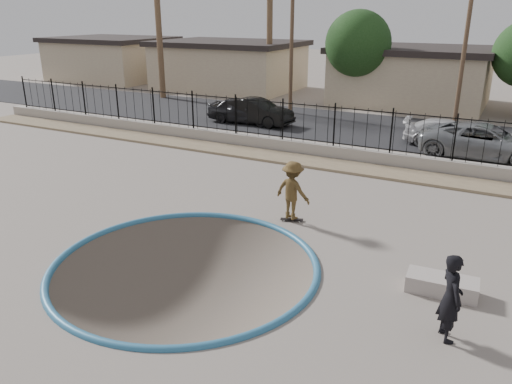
{
  "coord_description": "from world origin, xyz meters",
  "views": [
    {
      "loc": [
        7.02,
        -10.34,
        6.27
      ],
      "look_at": [
        0.5,
        2.0,
        1.17
      ],
      "focal_mm": 35.0,
      "sensor_mm": 36.0,
      "label": 1
    }
  ],
  "objects_px": {
    "skateboard": "(292,219)",
    "videographer": "(451,298)",
    "car_d": "(485,141)",
    "skater": "(292,193)",
    "car_b": "(256,111)",
    "car_c": "(448,133)",
    "concrete_ledge": "(442,285)",
    "car_a": "(244,110)"
  },
  "relations": [
    {
      "from": "skater",
      "to": "skateboard",
      "type": "xyz_separation_m",
      "value": [
        0.0,
        0.0,
        -0.88
      ]
    },
    {
      "from": "car_d",
      "to": "skater",
      "type": "bearing_deg",
      "value": 157.25
    },
    {
      "from": "car_b",
      "to": "concrete_ledge",
      "type": "bearing_deg",
      "value": -134.26
    },
    {
      "from": "videographer",
      "to": "car_a",
      "type": "distance_m",
      "value": 21.0
    },
    {
      "from": "skater",
      "to": "skateboard",
      "type": "bearing_deg",
      "value": -78.23
    },
    {
      "from": "videographer",
      "to": "car_b",
      "type": "bearing_deg",
      "value": 9.56
    },
    {
      "from": "skater",
      "to": "car_d",
      "type": "height_order",
      "value": "skater"
    },
    {
      "from": "concrete_ledge",
      "to": "videographer",
      "type": "bearing_deg",
      "value": -79.0
    },
    {
      "from": "skateboard",
      "to": "car_b",
      "type": "distance_m",
      "value": 14.23
    },
    {
      "from": "videographer",
      "to": "car_d",
      "type": "height_order",
      "value": "videographer"
    },
    {
      "from": "car_a",
      "to": "car_b",
      "type": "relative_size",
      "value": 0.98
    },
    {
      "from": "skater",
      "to": "concrete_ledge",
      "type": "bearing_deg",
      "value": 166.91
    },
    {
      "from": "skater",
      "to": "videographer",
      "type": "height_order",
      "value": "videographer"
    },
    {
      "from": "skater",
      "to": "car_d",
      "type": "xyz_separation_m",
      "value": [
        4.69,
        10.4,
        -0.12
      ]
    },
    {
      "from": "car_d",
      "to": "videographer",
      "type": "bearing_deg",
      "value": -176.5
    },
    {
      "from": "car_a",
      "to": "car_d",
      "type": "distance_m",
      "value": 13.18
    },
    {
      "from": "concrete_ledge",
      "to": "car_a",
      "type": "xyz_separation_m",
      "value": [
        -13.24,
        14.24,
        0.57
      ]
    },
    {
      "from": "skateboard",
      "to": "car_c",
      "type": "distance_m",
      "value": 12.37
    },
    {
      "from": "skateboard",
      "to": "car_b",
      "type": "bearing_deg",
      "value": 101.51
    },
    {
      "from": "skateboard",
      "to": "car_c",
      "type": "relative_size",
      "value": 0.17
    },
    {
      "from": "videographer",
      "to": "car_b",
      "type": "distance_m",
      "value": 20.5
    },
    {
      "from": "car_d",
      "to": "car_c",
      "type": "bearing_deg",
      "value": 48.78
    },
    {
      "from": "videographer",
      "to": "car_d",
      "type": "relative_size",
      "value": 0.34
    },
    {
      "from": "car_a",
      "to": "car_c",
      "type": "relative_size",
      "value": 1.02
    },
    {
      "from": "skateboard",
      "to": "videographer",
      "type": "xyz_separation_m",
      "value": [
        5.19,
        -4.01,
        0.88
      ]
    },
    {
      "from": "skater",
      "to": "concrete_ledge",
      "type": "height_order",
      "value": "skater"
    },
    {
      "from": "skateboard",
      "to": "videographer",
      "type": "relative_size",
      "value": 0.39
    },
    {
      "from": "videographer",
      "to": "car_d",
      "type": "distance_m",
      "value": 14.42
    },
    {
      "from": "concrete_ledge",
      "to": "car_a",
      "type": "distance_m",
      "value": 19.45
    },
    {
      "from": "skater",
      "to": "car_b",
      "type": "height_order",
      "value": "skater"
    },
    {
      "from": "videographer",
      "to": "concrete_ledge",
      "type": "height_order",
      "value": "videographer"
    },
    {
      "from": "skater",
      "to": "car_a",
      "type": "distance_m",
      "value": 14.64
    },
    {
      "from": "videographer",
      "to": "car_b",
      "type": "height_order",
      "value": "videographer"
    },
    {
      "from": "car_b",
      "to": "car_d",
      "type": "relative_size",
      "value": 0.8
    },
    {
      "from": "concrete_ledge",
      "to": "car_b",
      "type": "xyz_separation_m",
      "value": [
        -12.45,
        14.24,
        0.56
      ]
    },
    {
      "from": "skateboard",
      "to": "car_d",
      "type": "relative_size",
      "value": 0.13
    },
    {
      "from": "videographer",
      "to": "car_c",
      "type": "distance_m",
      "value": 16.17
    },
    {
      "from": "car_b",
      "to": "car_d",
      "type": "distance_m",
      "value": 12.4
    },
    {
      "from": "skater",
      "to": "concrete_ledge",
      "type": "xyz_separation_m",
      "value": [
        4.84,
        -2.24,
        -0.73
      ]
    },
    {
      "from": "skateboard",
      "to": "car_d",
      "type": "height_order",
      "value": "car_d"
    },
    {
      "from": "concrete_ledge",
      "to": "car_c",
      "type": "height_order",
      "value": "car_c"
    },
    {
      "from": "car_b",
      "to": "car_c",
      "type": "height_order",
      "value": "car_b"
    }
  ]
}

